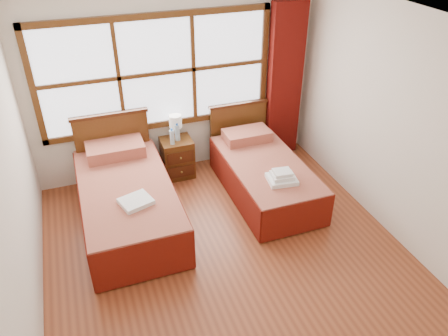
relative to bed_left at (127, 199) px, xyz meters
name	(u,v)px	position (x,y,z in m)	size (l,w,h in m)	color
floor	(233,265)	(0.95, -1.20, -0.32)	(4.50, 4.50, 0.00)	brown
ceiling	(236,28)	(0.95, -1.20, 2.28)	(4.50, 4.50, 0.00)	white
wall_back	(175,84)	(0.95, 1.05, 0.98)	(4.00, 4.00, 0.00)	silver
wall_left	(9,210)	(-1.05, -1.20, 0.98)	(4.50, 4.50, 0.00)	silver
wall_right	(405,133)	(2.95, -1.20, 0.98)	(4.50, 4.50, 0.00)	silver
window	(157,73)	(0.70, 1.02, 1.18)	(3.16, 0.06, 1.56)	white
curtain	(285,82)	(2.55, 0.91, 0.85)	(0.50, 0.16, 2.30)	#5E0E09
bed_left	(127,199)	(0.00, 0.00, 0.00)	(1.09, 2.11, 1.06)	#3F1D0D
bed_right	(263,173)	(1.84, 0.00, -0.04)	(0.97, 1.99, 0.93)	#3F1D0D
nightstand	(177,158)	(0.85, 0.80, -0.04)	(0.43, 0.43, 0.58)	#502D11
towels_left	(136,201)	(0.06, -0.47, 0.27)	(0.41, 0.38, 0.05)	white
towels_right	(282,177)	(1.84, -0.53, 0.23)	(0.38, 0.35, 0.15)	white
lamp	(175,122)	(0.87, 0.88, 0.50)	(0.18, 0.18, 0.34)	gold
bottle_near	(172,137)	(0.78, 0.71, 0.36)	(0.06, 0.06, 0.24)	#A7C6D7
bottle_far	(177,132)	(0.87, 0.80, 0.37)	(0.07, 0.07, 0.26)	#A7C6D7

